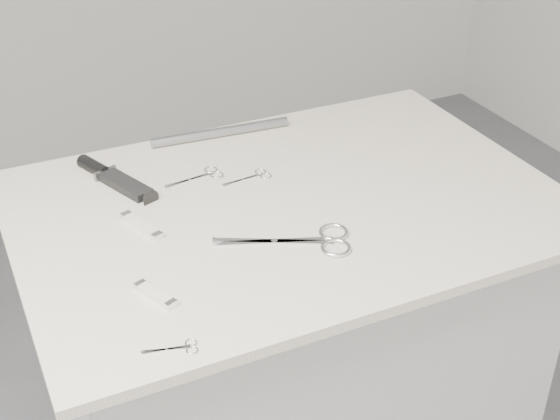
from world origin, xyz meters
name	(u,v)px	position (x,y,z in m)	size (l,w,h in m)	color
plinth	(287,386)	(0.00, 0.00, 0.45)	(0.90, 0.60, 0.90)	#B0B0AD
display_board	(289,205)	(0.00, 0.00, 0.91)	(1.00, 0.70, 0.02)	beige
large_shears	(313,240)	(-0.02, -0.14, 0.92)	(0.23, 0.15, 0.01)	silver
embroidery_scissors_a	(203,176)	(-0.11, 0.15, 0.92)	(0.12, 0.05, 0.00)	silver
embroidery_scissors_b	(253,177)	(-0.02, 0.11, 0.92)	(0.10, 0.04, 0.00)	silver
tiny_scissors	(178,348)	(-0.32, -0.30, 0.92)	(0.08, 0.04, 0.00)	silver
sheathed_knife	(111,177)	(-0.28, 0.22, 0.93)	(0.10, 0.20, 0.03)	black
pocket_knife_a	(141,225)	(-0.28, 0.02, 0.93)	(0.05, 0.11, 0.01)	beige
pocket_knife_b	(155,295)	(-0.31, -0.18, 0.93)	(0.05, 0.08, 0.01)	beige
metal_rail	(221,132)	(-0.02, 0.30, 0.93)	(0.02, 0.02, 0.30)	gray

